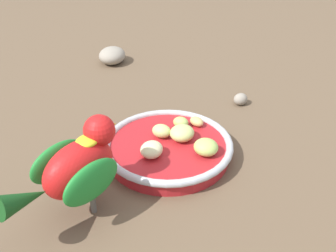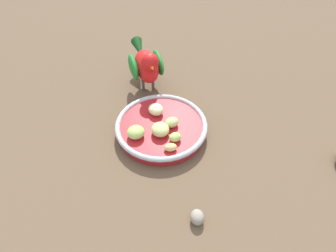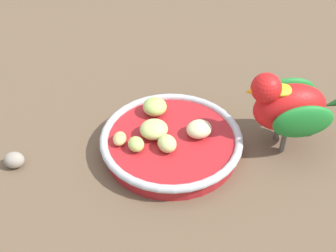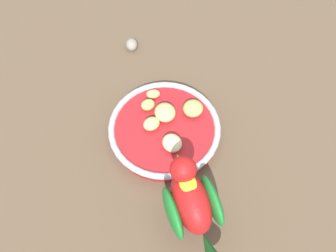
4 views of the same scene
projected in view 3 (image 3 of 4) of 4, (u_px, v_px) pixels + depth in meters
ground_plane at (160, 138)px, 0.64m from camera, size 4.00×4.00×0.00m
feeding_bowl at (171, 142)px, 0.61m from camera, size 0.19×0.19×0.03m
apple_piece_0 at (152, 107)px, 0.64m from camera, size 0.04×0.04×0.02m
apple_piece_1 at (165, 144)px, 0.58m from camera, size 0.03×0.03×0.02m
apple_piece_2 at (120, 139)px, 0.59m from camera, size 0.02×0.03×0.01m
apple_piece_3 at (199, 129)px, 0.60m from camera, size 0.04×0.04×0.02m
apple_piece_4 at (136, 144)px, 0.58m from camera, size 0.02×0.03×0.02m
apple_piece_5 at (154, 129)px, 0.60m from camera, size 0.04×0.04×0.02m
parrot at (292, 105)px, 0.58m from camera, size 0.17×0.08×0.12m
pebble_0 at (14, 160)px, 0.59m from camera, size 0.03×0.03×0.02m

